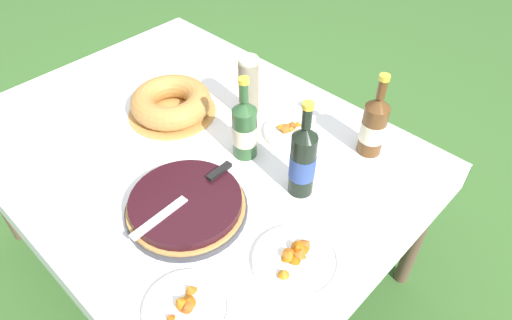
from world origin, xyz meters
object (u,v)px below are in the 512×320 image
cup_stack (249,88)px  cider_bottle_amber (374,125)px  snack_plate_near (296,259)px  bundt_cake (171,103)px  snack_plate_right (186,307)px  juice_bottle_red (303,160)px  snack_plate_left (291,130)px  berry_tart (186,206)px  serving_knife (192,192)px  cider_bottle_green (245,128)px

cup_stack → cider_bottle_amber: bearing=18.2°
snack_plate_near → bundt_cake: bearing=166.4°
cup_stack → snack_plate_right: bearing=-56.7°
bundt_cake → snack_plate_right: bundt_cake is taller
juice_bottle_red → snack_plate_left: bearing=136.7°
snack_plate_left → snack_plate_right: (0.26, -0.69, -0.00)m
cider_bottle_amber → cup_stack: bearing=-161.8°
berry_tart → juice_bottle_red: juice_bottle_red is taller
berry_tart → bundt_cake: size_ratio=1.11×
serving_knife → snack_plate_right: 0.34m
cider_bottle_amber → snack_plate_near: size_ratio=1.26×
juice_bottle_red → snack_plate_right: (0.06, -0.50, -0.11)m
snack_plate_near → juice_bottle_red: bearing=127.2°
cider_bottle_amber → snack_plate_left: 0.29m
serving_knife → cup_stack: cup_stack is taller
cup_stack → snack_plate_near: size_ratio=1.02×
berry_tart → snack_plate_near: bearing=14.7°
cider_bottle_green → snack_plate_near: size_ratio=1.25×
snack_plate_right → bundt_cake: bearing=143.8°
cider_bottle_green → snack_plate_near: 0.46m
berry_tart → cup_stack: (-0.20, 0.46, 0.09)m
juice_bottle_red → cider_bottle_green: bearing=179.9°
cup_stack → cider_bottle_amber: (0.43, 0.14, -0.01)m
juice_bottle_red → snack_plate_left: juice_bottle_red is taller
cup_stack → cider_bottle_green: 0.21m
cup_stack → snack_plate_near: cup_stack is taller
serving_knife → snack_plate_left: 0.46m
juice_bottle_red → snack_plate_right: 0.52m
snack_plate_left → berry_tart: bearing=-88.1°
snack_plate_left → snack_plate_right: same height
cup_stack → juice_bottle_red: size_ratio=0.73×
serving_knife → juice_bottle_red: 0.33m
cider_bottle_green → juice_bottle_red: juice_bottle_red is taller
cider_bottle_green → snack_plate_left: 0.21m
juice_bottle_red → snack_plate_left: (-0.20, 0.19, -0.11)m
berry_tart → cup_stack: cup_stack is taller
snack_plate_near → snack_plate_right: 0.31m
cider_bottle_green → snack_plate_left: (0.04, 0.19, -0.10)m
cup_stack → snack_plate_left: bearing=9.0°
berry_tart → cider_bottle_amber: 0.65m
berry_tart → cider_bottle_amber: size_ratio=1.21×
bundt_cake → cup_stack: bearing=41.1°
snack_plate_near → berry_tart: bearing=-165.3°
berry_tart → snack_plate_left: bearing=91.9°
berry_tart → cider_bottle_amber: (0.23, 0.60, 0.08)m
bundt_cake → cider_bottle_green: cider_bottle_green is taller
snack_plate_near → snack_plate_right: snack_plate_near is taller
cup_stack → berry_tart: bearing=-67.0°
bundt_cake → serving_knife: bearing=-30.8°
serving_knife → bundt_cake: bearing=-123.3°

